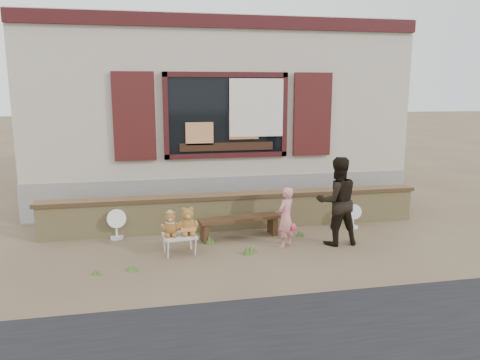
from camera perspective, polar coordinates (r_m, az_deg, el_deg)
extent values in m
plane|color=brown|center=(7.91, 0.87, -7.95)|extent=(80.00, 80.00, 0.00)
cube|color=#A89A88|center=(11.91, -3.79, 10.22)|extent=(8.00, 5.00, 3.20)
cube|color=gray|center=(12.11, -3.67, 0.72)|extent=(8.04, 5.04, 0.80)
cube|color=black|center=(9.43, -1.67, 7.87)|extent=(2.30, 0.04, 1.50)
cube|color=#381012|center=(9.39, -1.68, 12.74)|extent=(2.50, 0.08, 0.10)
cube|color=#381012|center=(9.49, -1.62, 3.03)|extent=(2.50, 0.08, 0.10)
cube|color=#381012|center=(9.28, -9.04, 7.68)|extent=(0.10, 0.08, 1.70)
cube|color=#381012|center=(9.68, 5.43, 7.91)|extent=(0.10, 0.08, 1.70)
cube|color=#3D1014|center=(9.26, -12.78, 7.54)|extent=(0.80, 0.07, 1.70)
cube|color=#3D1014|center=(9.86, 8.82, 7.89)|extent=(0.80, 0.07, 1.70)
cube|color=silver|center=(9.47, 2.02, 8.79)|extent=(1.10, 0.02, 1.15)
cube|color=#381012|center=(9.50, -1.75, 18.77)|extent=(8.00, 0.12, 0.25)
cube|color=black|center=(9.45, -1.62, 4.10)|extent=(1.90, 0.06, 0.16)
cube|color=tan|center=(9.34, -4.97, 5.65)|extent=(0.55, 0.06, 0.45)
cube|color=#E08447|center=(9.48, 0.47, 6.68)|extent=(0.60, 0.06, 0.55)
cube|color=tan|center=(8.76, -0.52, -4.00)|extent=(7.00, 0.30, 0.60)
cube|color=brown|center=(8.68, -0.53, -1.90)|extent=(7.10, 0.36, 0.07)
cube|color=#372413|center=(8.20, -0.07, -4.72)|extent=(1.49, 0.53, 0.05)
cube|color=#372413|center=(8.07, -4.34, -6.45)|extent=(0.13, 0.28, 0.31)
cube|color=#372413|center=(8.49, 3.98, -5.54)|extent=(0.13, 0.28, 0.31)
cube|color=beige|center=(7.51, -7.39, -6.75)|extent=(0.55, 0.50, 0.04)
cylinder|color=silver|center=(7.35, -8.75, -8.49)|extent=(0.03, 0.03, 0.27)
cylinder|color=silver|center=(7.42, -5.44, -8.21)|extent=(0.03, 0.03, 0.27)
cylinder|color=silver|center=(7.71, -9.21, -7.55)|extent=(0.03, 0.03, 0.27)
cylinder|color=silver|center=(7.78, -6.06, -7.29)|extent=(0.03, 0.03, 0.27)
imported|color=pink|center=(7.75, 5.59, -4.53)|extent=(0.44, 0.42, 1.00)
imported|color=black|center=(7.95, 11.75, -2.52)|extent=(0.73, 0.57, 1.48)
cylinder|color=white|center=(8.52, -14.77, -6.78)|extent=(0.23, 0.23, 0.04)
cylinder|color=white|center=(8.48, -14.81, -5.86)|extent=(0.04, 0.04, 0.29)
cylinder|color=white|center=(8.42, -14.88, -4.52)|extent=(0.35, 0.20, 0.33)
cylinder|color=white|center=(9.11, 13.58, -5.57)|extent=(0.19, 0.19, 0.04)
cylinder|color=white|center=(9.07, 13.62, -4.82)|extent=(0.03, 0.03, 0.25)
cylinder|color=white|center=(9.03, 13.67, -3.74)|extent=(0.30, 0.15, 0.29)
cone|color=#415B24|center=(8.42, 7.27, -6.43)|extent=(0.12, 0.12, 0.12)
cone|color=#415B24|center=(7.97, -3.79, -7.30)|extent=(0.14, 0.14, 0.14)
cone|color=#415B24|center=(7.59, 1.36, -8.42)|extent=(0.17, 0.17, 0.10)
cone|color=#415B24|center=(7.04, -13.10, -10.36)|extent=(0.17, 0.17, 0.09)
cone|color=#415B24|center=(7.47, 0.88, -8.49)|extent=(0.14, 0.14, 0.16)
cone|color=#415B24|center=(7.02, -17.21, -10.66)|extent=(0.10, 0.10, 0.08)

